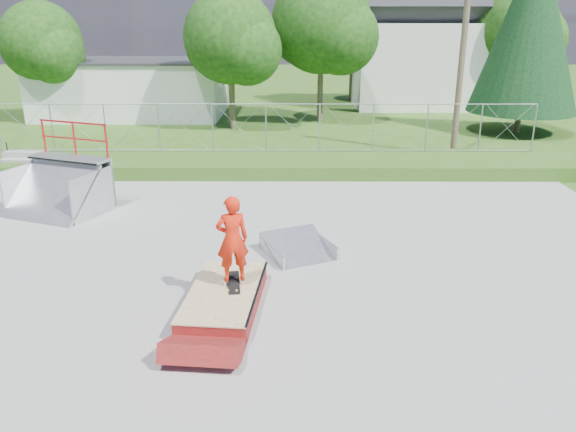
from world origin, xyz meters
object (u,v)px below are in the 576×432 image
object	(u,v)px
quarter_pipe	(53,171)
flat_bank_ramp	(299,247)
grind_box	(224,299)
skater	(232,243)

from	to	relation	value
quarter_pipe	flat_bank_ramp	size ratio (longest dim) A/B	1.65
quarter_pipe	flat_bank_ramp	world-z (taller)	quarter_pipe
grind_box	flat_bank_ramp	world-z (taller)	flat_bank_ramp
grind_box	quarter_pipe	world-z (taller)	quarter_pipe
grind_box	flat_bank_ramp	xyz separation A→B (m)	(1.45, 2.53, 0.02)
grind_box	skater	distance (m)	1.11
skater	grind_box	bearing A→B (deg)	34.83
quarter_pipe	flat_bank_ramp	distance (m)	7.54
skater	quarter_pipe	bearing A→B (deg)	-59.12
quarter_pipe	flat_bank_ramp	xyz separation A→B (m)	(6.82, -3.05, -1.01)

